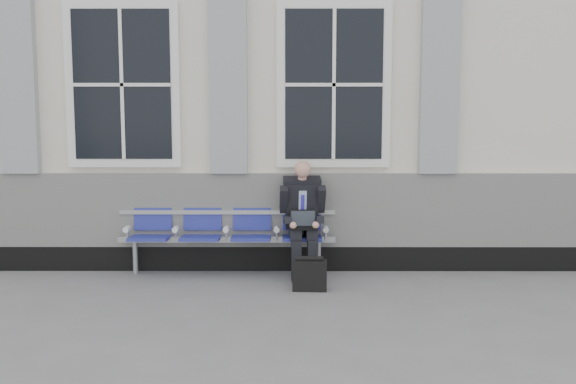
{
  "coord_description": "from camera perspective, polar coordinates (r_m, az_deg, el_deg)",
  "views": [
    {
      "loc": [
        -0.17,
        -6.24,
        1.89
      ],
      "look_at": [
        -0.19,
        0.9,
        1.04
      ],
      "focal_mm": 40.0,
      "sensor_mm": 36.0,
      "label": 1
    }
  ],
  "objects": [
    {
      "name": "station_building",
      "position": [
        9.71,
        1.07,
        8.78
      ],
      "size": [
        14.4,
        4.4,
        4.49
      ],
      "color": "silver",
      "rests_on": "ground"
    },
    {
      "name": "briefcase",
      "position": [
        7.01,
        1.94,
        -7.35
      ],
      "size": [
        0.38,
        0.17,
        0.38
      ],
      "color": "black",
      "rests_on": "ground"
    },
    {
      "name": "businessman",
      "position": [
        7.52,
        1.31,
        -1.95
      ],
      "size": [
        0.55,
        0.73,
        1.36
      ],
      "color": "black",
      "rests_on": "ground"
    },
    {
      "name": "ground",
      "position": [
        6.52,
        1.67,
        -10.05
      ],
      "size": [
        70.0,
        70.0,
        0.0
      ],
      "primitive_type": "plane",
      "color": "slate",
      "rests_on": "ground"
    },
    {
      "name": "bench",
      "position": [
        7.71,
        -5.47,
        -3.21
      ],
      "size": [
        2.6,
        0.47,
        0.91
      ],
      "color": "#9EA0A3",
      "rests_on": "ground"
    }
  ]
}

